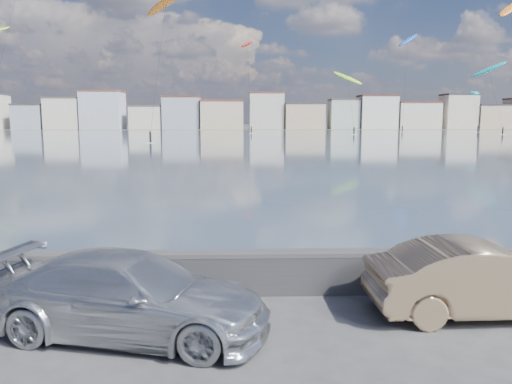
# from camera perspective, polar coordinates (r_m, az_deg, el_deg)

# --- Properties ---
(ground) EXTENTS (700.00, 700.00, 0.00)m
(ground) POSITION_cam_1_polar(r_m,az_deg,el_deg) (9.28, -5.62, -17.31)
(ground) COLOR #333335
(ground) RESTS_ON ground
(bay_water) EXTENTS (500.00, 177.00, 0.00)m
(bay_water) POSITION_cam_1_polar(r_m,az_deg,el_deg) (99.93, -2.23, 6.06)
(bay_water) COLOR #314454
(bay_water) RESTS_ON ground
(far_shore_strip) EXTENTS (500.00, 60.00, 0.00)m
(far_shore_strip) POSITION_cam_1_polar(r_m,az_deg,el_deg) (208.39, -2.06, 7.26)
(far_shore_strip) COLOR #4C473D
(far_shore_strip) RESTS_ON ground
(seawall) EXTENTS (400.00, 0.36, 1.08)m
(seawall) POSITION_cam_1_polar(r_m,az_deg,el_deg) (11.59, -4.80, -8.91)
(seawall) COLOR #28282B
(seawall) RESTS_ON ground
(far_buildings) EXTENTS (240.79, 13.26, 14.60)m
(far_buildings) POSITION_cam_1_polar(r_m,az_deg,el_deg) (194.36, -1.68, 8.95)
(far_buildings) COLOR beige
(far_buildings) RESTS_ON ground
(car_silver) EXTENTS (5.63, 3.30, 1.53)m
(car_silver) POSITION_cam_1_polar(r_m,az_deg,el_deg) (9.77, -14.26, -11.33)
(car_silver) COLOR silver
(car_silver) RESTS_ON ground
(car_champagne) EXTENTS (4.70, 1.74, 1.53)m
(car_champagne) POSITION_cam_1_polar(r_m,az_deg,el_deg) (11.36, 24.55, -9.03)
(car_champagne) COLOR tan
(car_champagne) RESTS_ON ground
(kitesurfer_2) EXTENTS (7.38, 16.57, 13.35)m
(kitesurfer_2) POSITION_cam_1_polar(r_m,az_deg,el_deg) (177.39, 23.67, 10.30)
(kitesurfer_2) COLOR #19BFBF
(kitesurfer_2) RESTS_ON ground
(kitesurfer_3) EXTENTS (8.42, 9.95, 30.74)m
(kitesurfer_3) POSITION_cam_1_polar(r_m,az_deg,el_deg) (168.00, 17.00, 16.15)
(kitesurfer_3) COLOR blue
(kitesurfer_3) RESTS_ON ground
(kitesurfer_4) EXTENTS (8.95, 18.82, 20.56)m
(kitesurfer_4) POSITION_cam_1_polar(r_m,az_deg,el_deg) (158.25, 25.05, 12.49)
(kitesurfer_4) COLOR #19BFBF
(kitesurfer_4) RESTS_ON ground
(kitesurfer_8) EXTENTS (5.34, 20.13, 28.38)m
(kitesurfer_8) POSITION_cam_1_polar(r_m,az_deg,el_deg) (155.09, -1.01, 16.45)
(kitesurfer_8) COLOR red
(kitesurfer_8) RESTS_ON ground
(kitesurfer_14) EXTENTS (8.78, 12.35, 17.33)m
(kitesurfer_14) POSITION_cam_1_polar(r_m,az_deg,el_deg) (139.51, 10.43, 12.59)
(kitesurfer_14) COLOR #8CD826
(kitesurfer_14) RESTS_ON ground
(kitesurfer_17) EXTENTS (9.83, 20.11, 28.72)m
(kitesurfer_17) POSITION_cam_1_polar(r_m,az_deg,el_deg) (103.10, -10.25, 20.48)
(kitesurfer_17) COLOR orange
(kitesurfer_17) RESTS_ON ground
(kitesurfer_18) EXTENTS (10.22, 16.56, 40.84)m
(kitesurfer_18) POSITION_cam_1_polar(r_m,az_deg,el_deg) (179.16, 27.04, 18.05)
(kitesurfer_18) COLOR orange
(kitesurfer_18) RESTS_ON ground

